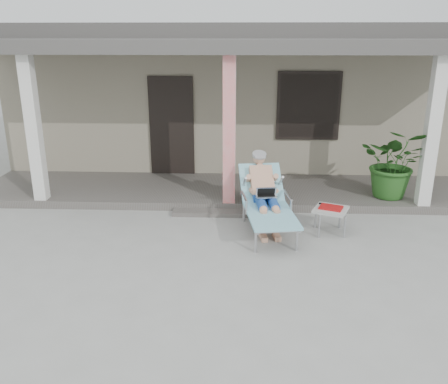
{
  "coord_description": "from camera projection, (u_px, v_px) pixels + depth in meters",
  "views": [
    {
      "loc": [
        0.27,
        -6.07,
        3.08
      ],
      "look_at": [
        -0.02,
        0.6,
        0.85
      ],
      "focal_mm": 38.0,
      "sensor_mm": 36.0,
      "label": 1
    }
  ],
  "objects": [
    {
      "name": "potted_palm",
      "position": [
        395.0,
        163.0,
        8.78
      ],
      "size": [
        1.48,
        1.39,
        1.32
      ],
      "primitive_type": "imported",
      "rotation": [
        0.0,
        0.0,
        -0.36
      ],
      "color": "#26591E",
      "rests_on": "porch_deck"
    },
    {
      "name": "porch_deck",
      "position": [
        230.0,
        191.0,
        9.56
      ],
      "size": [
        10.0,
        2.0,
        0.15
      ],
      "primitive_type": "cube",
      "color": "#605B56",
      "rests_on": "ground"
    },
    {
      "name": "ground",
      "position": [
        224.0,
        262.0,
        6.74
      ],
      "size": [
        60.0,
        60.0,
        0.0
      ],
      "primitive_type": "plane",
      "color": "#9E9E99",
      "rests_on": "ground"
    },
    {
      "name": "house",
      "position": [
        235.0,
        91.0,
        12.37
      ],
      "size": [
        10.4,
        5.4,
        3.3
      ],
      "color": "gray",
      "rests_on": "ground"
    },
    {
      "name": "lounger",
      "position": [
        266.0,
        184.0,
        7.7
      ],
      "size": [
        0.98,
        1.97,
        1.24
      ],
      "rotation": [
        0.0,
        0.0,
        0.15
      ],
      "color": "#B7B7BC",
      "rests_on": "ground"
    },
    {
      "name": "porch_step",
      "position": [
        228.0,
        213.0,
        8.48
      ],
      "size": [
        2.0,
        0.3,
        0.07
      ],
      "primitive_type": "cube",
      "color": "#605B56",
      "rests_on": "ground"
    },
    {
      "name": "side_table",
      "position": [
        331.0,
        211.0,
        7.62
      ],
      "size": [
        0.66,
        0.66,
        0.45
      ],
      "rotation": [
        0.0,
        0.0,
        -0.39
      ],
      "color": "#AFAFAA",
      "rests_on": "ground"
    },
    {
      "name": "porch_overhang",
      "position": [
        231.0,
        51.0,
        8.65
      ],
      "size": [
        10.0,
        2.3,
        2.85
      ],
      "color": "silver",
      "rests_on": "porch_deck"
    }
  ]
}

